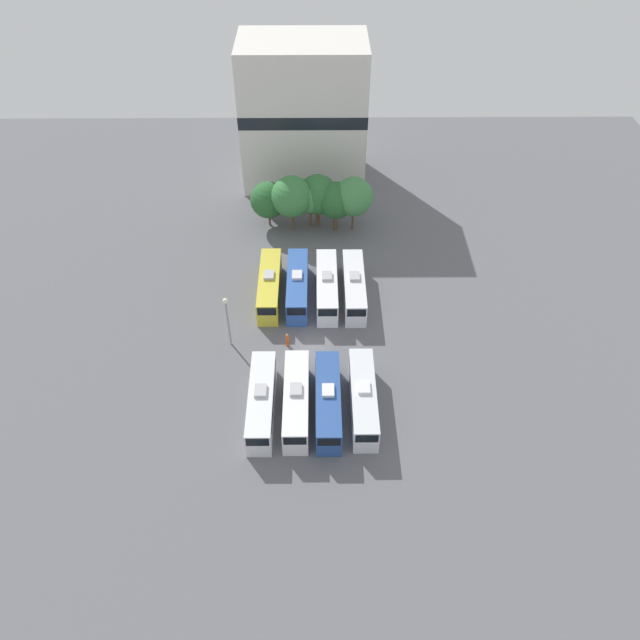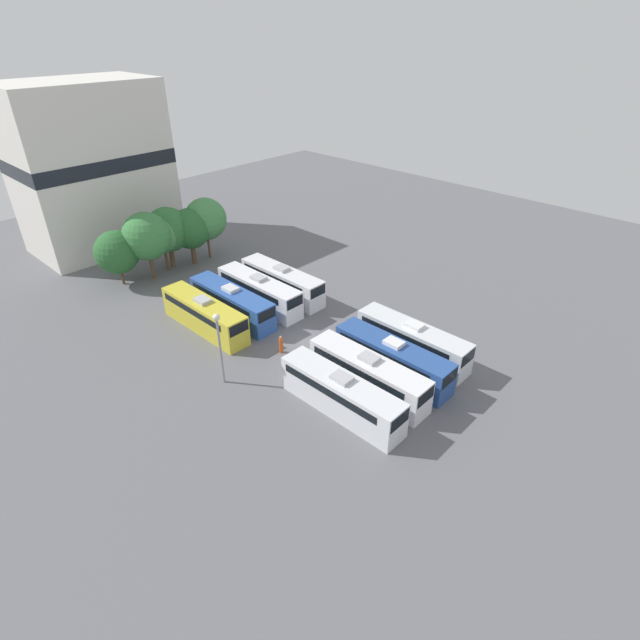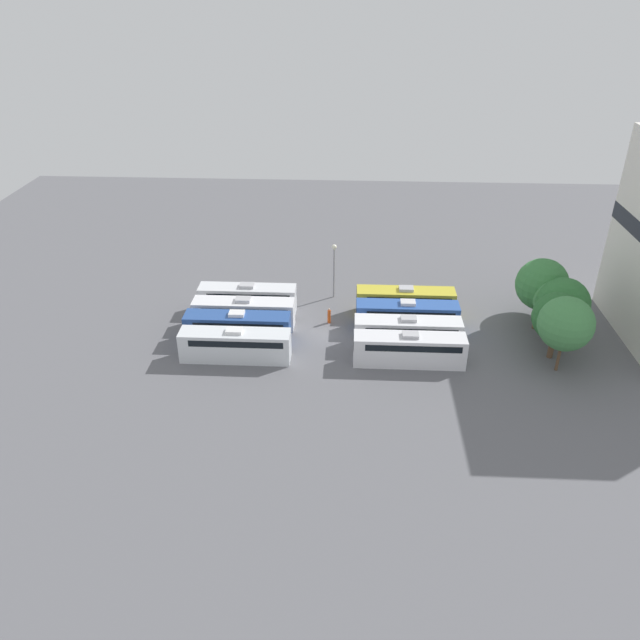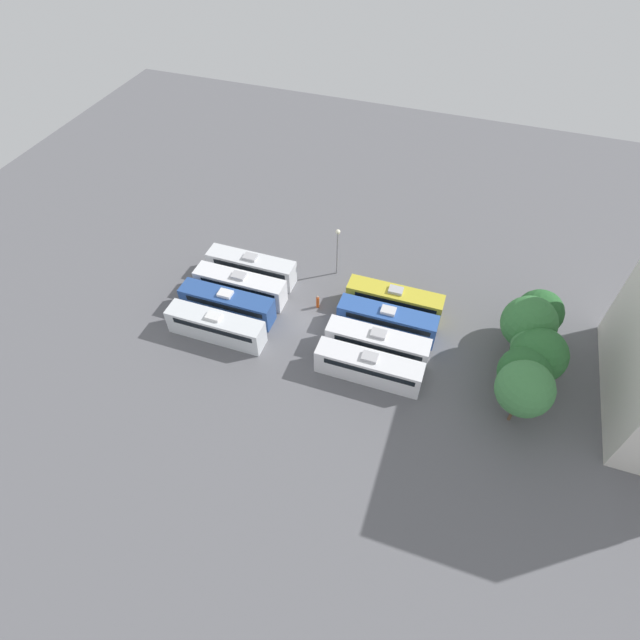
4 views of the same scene
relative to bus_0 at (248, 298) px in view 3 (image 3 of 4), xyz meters
name	(u,v)px [view 3 (image 3 of 4)]	position (x,y,z in m)	size (l,w,h in m)	color
ground_plane	(325,335)	(5.07, 9.05, -1.71)	(115.61, 115.61, 0.00)	slate
bus_0	(248,298)	(0.00, 0.00, 0.00)	(2.51, 11.09, 3.46)	silver
bus_1	(244,312)	(3.48, 0.11, 0.00)	(2.51, 11.09, 3.46)	white
bus_2	(238,327)	(6.67, -0.03, 0.00)	(2.51, 11.09, 3.46)	#284C93
bus_3	(236,344)	(10.22, 0.33, 0.00)	(2.51, 11.09, 3.46)	silver
bus_4	(406,301)	(-0.12, 17.99, 0.00)	(2.51, 11.09, 3.46)	gold
bus_5	(407,315)	(3.26, 17.95, 0.00)	(2.51, 11.09, 3.46)	#2D56A8
bus_6	(408,332)	(6.83, 17.77, 0.00)	(2.51, 11.09, 3.46)	white
bus_7	(410,349)	(10.13, 17.70, 0.00)	(2.51, 11.09, 3.46)	silver
worker_person	(329,316)	(2.27, 9.41, -0.87)	(0.36, 0.36, 1.80)	#CC4C19
light_pole	(334,261)	(-4.14, 9.71, 2.98)	(0.60, 0.60, 6.78)	gray
tree_0	(544,283)	(-0.94, 33.26, 2.33)	(5.00, 5.00, 6.54)	brown
tree_1	(542,284)	(2.31, 32.00, 3.64)	(5.54, 5.54, 8.14)	brown
tree_2	(556,300)	(4.80, 32.87, 3.08)	(4.61, 4.61, 7.10)	brown
tree_3	(563,304)	(5.81, 33.26, 3.13)	(5.44, 5.44, 7.58)	brown
tree_4	(558,317)	(8.23, 32.14, 2.90)	(5.00, 5.00, 7.14)	brown
tree_5	(566,324)	(10.61, 32.13, 3.52)	(5.29, 5.29, 7.87)	brown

